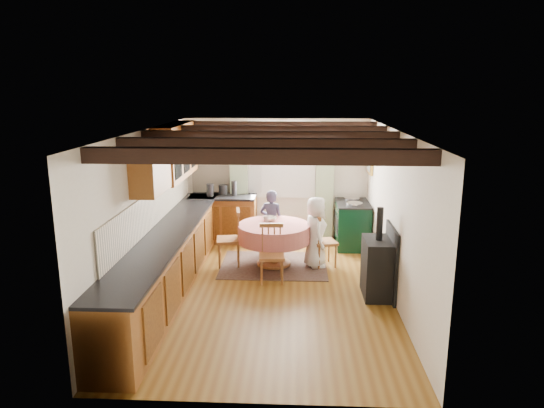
# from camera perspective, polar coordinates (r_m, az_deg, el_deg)

# --- Properties ---
(floor) EXTENTS (3.60, 5.50, 0.00)m
(floor) POSITION_cam_1_polar(r_m,az_deg,el_deg) (7.57, -0.30, -9.92)
(floor) COLOR brown
(floor) RESTS_ON ground
(ceiling) EXTENTS (3.60, 5.50, 0.00)m
(ceiling) POSITION_cam_1_polar(r_m,az_deg,el_deg) (6.98, -0.32, 8.51)
(ceiling) COLOR white
(ceiling) RESTS_ON ground
(wall_back) EXTENTS (3.60, 0.00, 2.40)m
(wall_back) POSITION_cam_1_polar(r_m,az_deg,el_deg) (9.86, 0.55, 2.89)
(wall_back) COLOR silver
(wall_back) RESTS_ON ground
(wall_front) EXTENTS (3.60, 0.00, 2.40)m
(wall_front) POSITION_cam_1_polar(r_m,az_deg,el_deg) (4.57, -2.20, -9.68)
(wall_front) COLOR silver
(wall_front) RESTS_ON ground
(wall_left) EXTENTS (0.00, 5.50, 2.40)m
(wall_left) POSITION_cam_1_polar(r_m,az_deg,el_deg) (7.49, -14.19, -0.88)
(wall_left) COLOR silver
(wall_left) RESTS_ON ground
(wall_right) EXTENTS (0.00, 5.50, 2.40)m
(wall_right) POSITION_cam_1_polar(r_m,az_deg,el_deg) (7.31, 13.93, -1.22)
(wall_right) COLOR silver
(wall_right) RESTS_ON ground
(beam_a) EXTENTS (3.60, 0.16, 0.16)m
(beam_a) POSITION_cam_1_polar(r_m,az_deg,el_deg) (5.00, -1.57, 5.55)
(beam_a) COLOR black
(beam_a) RESTS_ON ceiling
(beam_b) EXTENTS (3.60, 0.16, 0.16)m
(beam_b) POSITION_cam_1_polar(r_m,az_deg,el_deg) (5.99, -0.85, 6.84)
(beam_b) COLOR black
(beam_b) RESTS_ON ceiling
(beam_c) EXTENTS (3.60, 0.16, 0.16)m
(beam_c) POSITION_cam_1_polar(r_m,az_deg,el_deg) (6.99, -0.32, 7.77)
(beam_c) COLOR black
(beam_c) RESTS_ON ceiling
(beam_d) EXTENTS (3.60, 0.16, 0.16)m
(beam_d) POSITION_cam_1_polar(r_m,az_deg,el_deg) (7.98, 0.07, 8.47)
(beam_d) COLOR black
(beam_d) RESTS_ON ceiling
(beam_e) EXTENTS (3.60, 0.16, 0.16)m
(beam_e) POSITION_cam_1_polar(r_m,az_deg,el_deg) (8.98, 0.38, 9.01)
(beam_e) COLOR black
(beam_e) RESTS_ON ceiling
(splash_left) EXTENTS (0.02, 4.50, 0.55)m
(splash_left) POSITION_cam_1_polar(r_m,az_deg,el_deg) (7.77, -13.42, -0.34)
(splash_left) COLOR beige
(splash_left) RESTS_ON wall_left
(splash_back) EXTENTS (1.40, 0.02, 0.55)m
(splash_back) POSITION_cam_1_polar(r_m,az_deg,el_deg) (9.93, -5.23, 2.91)
(splash_back) COLOR beige
(splash_back) RESTS_ON wall_back
(base_cabinet_left) EXTENTS (0.60, 5.30, 0.88)m
(base_cabinet_left) POSITION_cam_1_polar(r_m,az_deg,el_deg) (7.63, -11.70, -6.46)
(base_cabinet_left) COLOR brown
(base_cabinet_left) RESTS_ON floor
(base_cabinet_back) EXTENTS (1.30, 0.60, 0.88)m
(base_cabinet_back) POSITION_cam_1_polar(r_m,az_deg,el_deg) (9.84, -5.65, -1.74)
(base_cabinet_back) COLOR brown
(base_cabinet_back) RESTS_ON floor
(worktop_left) EXTENTS (0.64, 5.30, 0.04)m
(worktop_left) POSITION_cam_1_polar(r_m,az_deg,el_deg) (7.48, -11.72, -3.15)
(worktop_left) COLOR black
(worktop_left) RESTS_ON base_cabinet_left
(worktop_back) EXTENTS (1.30, 0.64, 0.04)m
(worktop_back) POSITION_cam_1_polar(r_m,az_deg,el_deg) (9.71, -5.73, 0.85)
(worktop_back) COLOR black
(worktop_back) RESTS_ON base_cabinet_back
(wall_cabinet_glass) EXTENTS (0.34, 1.80, 0.90)m
(wall_cabinet_glass) POSITION_cam_1_polar(r_m,az_deg,el_deg) (8.45, -11.04, 6.04)
(wall_cabinet_glass) COLOR brown
(wall_cabinet_glass) RESTS_ON wall_left
(wall_cabinet_solid) EXTENTS (0.34, 0.90, 0.70)m
(wall_cabinet_solid) POSITION_cam_1_polar(r_m,az_deg,el_deg) (7.02, -13.89, 4.04)
(wall_cabinet_solid) COLOR brown
(wall_cabinet_solid) RESTS_ON wall_left
(window_frame) EXTENTS (1.34, 0.03, 1.54)m
(window_frame) POSITION_cam_1_polar(r_m,az_deg,el_deg) (9.78, 1.14, 5.18)
(window_frame) COLOR white
(window_frame) RESTS_ON wall_back
(window_pane) EXTENTS (1.20, 0.01, 1.40)m
(window_pane) POSITION_cam_1_polar(r_m,az_deg,el_deg) (9.78, 1.14, 5.18)
(window_pane) COLOR white
(window_pane) RESTS_ON wall_back
(curtain_left) EXTENTS (0.35, 0.10, 2.10)m
(curtain_left) POSITION_cam_1_polar(r_m,az_deg,el_deg) (9.84, -3.84, 2.25)
(curtain_left) COLOR #B0C29C
(curtain_left) RESTS_ON wall_back
(curtain_right) EXTENTS (0.35, 0.10, 2.10)m
(curtain_right) POSITION_cam_1_polar(r_m,az_deg,el_deg) (9.79, 6.10, 2.15)
(curtain_right) COLOR #B0C29C
(curtain_right) RESTS_ON wall_back
(curtain_rod) EXTENTS (2.00, 0.03, 0.03)m
(curtain_rod) POSITION_cam_1_polar(r_m,az_deg,el_deg) (9.63, 1.14, 8.64)
(curtain_rod) COLOR black
(curtain_rod) RESTS_ON wall_back
(wall_picture) EXTENTS (0.04, 0.50, 0.60)m
(wall_picture) POSITION_cam_1_polar(r_m,az_deg,el_deg) (9.43, 11.30, 5.23)
(wall_picture) COLOR gold
(wall_picture) RESTS_ON wall_right
(wall_plate) EXTENTS (0.30, 0.02, 0.30)m
(wall_plate) POSITION_cam_1_polar(r_m,az_deg,el_deg) (9.77, 6.75, 5.67)
(wall_plate) COLOR silver
(wall_plate) RESTS_ON wall_back
(rug) EXTENTS (1.80, 1.40, 0.01)m
(rug) POSITION_cam_1_polar(r_m,az_deg,el_deg) (8.55, 0.21, -7.08)
(rug) COLOR #3A1E19
(rug) RESTS_ON floor
(dining_table) EXTENTS (1.22, 1.22, 0.73)m
(dining_table) POSITION_cam_1_polar(r_m,az_deg,el_deg) (8.43, 0.21, -4.78)
(dining_table) COLOR #B46052
(dining_table) RESTS_ON floor
(chair_near) EXTENTS (0.42, 0.44, 0.92)m
(chair_near) POSITION_cam_1_polar(r_m,az_deg,el_deg) (7.71, -0.04, -5.81)
(chair_near) COLOR #9C5E2B
(chair_near) RESTS_ON floor
(chair_left) EXTENTS (0.49, 0.48, 0.98)m
(chair_left) POSITION_cam_1_polar(r_m,az_deg,el_deg) (8.45, -5.04, -3.90)
(chair_left) COLOR #9C5E2B
(chair_left) RESTS_ON floor
(chair_right) EXTENTS (0.51, 0.50, 0.91)m
(chair_right) POSITION_cam_1_polar(r_m,az_deg,el_deg) (8.45, 6.08, -4.17)
(chair_right) COLOR #9C5E2B
(chair_right) RESTS_ON floor
(aga_range) EXTENTS (0.62, 0.95, 0.88)m
(aga_range) POSITION_cam_1_polar(r_m,az_deg,el_deg) (9.57, 9.25, -2.29)
(aga_range) COLOR black
(aga_range) RESTS_ON floor
(cast_iron_stove) EXTENTS (0.40, 0.67, 1.33)m
(cast_iron_stove) POSITION_cam_1_polar(r_m,az_deg,el_deg) (7.31, 12.16, -5.48)
(cast_iron_stove) COLOR black
(cast_iron_stove) RESTS_ON floor
(child_far) EXTENTS (0.50, 0.40, 1.20)m
(child_far) POSITION_cam_1_polar(r_m,az_deg,el_deg) (8.96, -0.06, -2.12)
(child_far) COLOR #373754
(child_far) RESTS_ON floor
(child_right) EXTENTS (0.47, 0.64, 1.21)m
(child_right) POSITION_cam_1_polar(r_m,az_deg,el_deg) (8.37, 5.06, -3.26)
(child_right) COLOR white
(child_right) RESTS_ON floor
(bowl_a) EXTENTS (0.26, 0.26, 0.06)m
(bowl_a) POSITION_cam_1_polar(r_m,az_deg,el_deg) (8.55, -0.27, -1.75)
(bowl_a) COLOR silver
(bowl_a) RESTS_ON dining_table
(bowl_b) EXTENTS (0.25, 0.25, 0.06)m
(bowl_b) POSITION_cam_1_polar(r_m,az_deg,el_deg) (8.58, -0.38, -1.67)
(bowl_b) COLOR silver
(bowl_b) RESTS_ON dining_table
(cup) EXTENTS (0.14, 0.14, 0.10)m
(cup) POSITION_cam_1_polar(r_m,az_deg,el_deg) (8.48, -0.58, -1.70)
(cup) COLOR silver
(cup) RESTS_ON dining_table
(canister_tall) EXTENTS (0.14, 0.14, 0.25)m
(canister_tall) POSITION_cam_1_polar(r_m,az_deg,el_deg) (9.66, -7.17, 1.62)
(canister_tall) COLOR #262628
(canister_tall) RESTS_ON worktop_back
(canister_wide) EXTENTS (0.18, 0.18, 0.19)m
(canister_wide) POSITION_cam_1_polar(r_m,az_deg,el_deg) (9.79, -5.67, 1.66)
(canister_wide) COLOR #262628
(canister_wide) RESTS_ON worktop_back
(canister_slim) EXTENTS (0.10, 0.10, 0.29)m
(canister_slim) POSITION_cam_1_polar(r_m,az_deg,el_deg) (9.66, -4.40, 1.82)
(canister_slim) COLOR #262628
(canister_slim) RESTS_ON worktop_back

